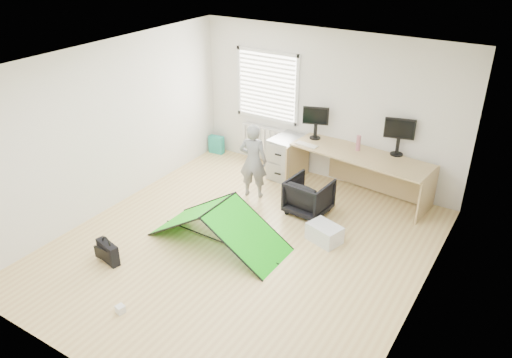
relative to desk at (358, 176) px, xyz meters
The scene contains 17 objects.
ground 2.51m from the desk, 110.18° to the right, with size 5.50×5.50×0.00m, color #D7B572.
back_wall 1.34m from the desk, 153.44° to the left, with size 5.00×0.02×2.70m, color silver.
window 2.38m from the desk, 169.33° to the left, with size 1.20×0.06×1.20m, color silver.
radiator 2.08m from the desk, behind, with size 1.00×0.12×0.60m, color silver.
desk is the anchor object (origin of this frame).
filing_cabinet 1.41m from the desk, behind, with size 0.50×0.66×0.78m, color #9A9D9F.
monitor_left 1.15m from the desk, 167.11° to the left, with size 0.45×0.10×0.43m, color black.
monitor_right 0.87m from the desk, 30.36° to the left, with size 0.49×0.11×0.47m, color black.
keyboard 1.03m from the desk, behind, with size 0.40×0.14×0.02m, color beige.
thermos 0.56m from the desk, 128.91° to the left, with size 0.07×0.07×0.27m, color #B46576.
office_chair 1.04m from the desk, 117.16° to the right, with size 0.64×0.66×0.60m, color black.
person 1.81m from the desk, 149.58° to the right, with size 0.48×0.31×1.32m, color gray.
kite 2.68m from the desk, 116.76° to the right, with size 2.07×0.90×0.64m, color #16C512, non-canonical shape.
storage_crate 1.56m from the desk, 86.04° to the right, with size 0.49×0.34×0.27m, color silver.
tote_bag 3.17m from the desk, behind, with size 0.30×0.13×0.36m, color teal.
laptop_bag 4.25m from the desk, 121.95° to the right, with size 0.41×0.12×0.31m, color black.
white_box 4.48m from the desk, 107.53° to the right, with size 0.10×0.10×0.10m, color silver.
Camera 1 is at (3.39, -5.02, 4.25)m, focal length 35.00 mm.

